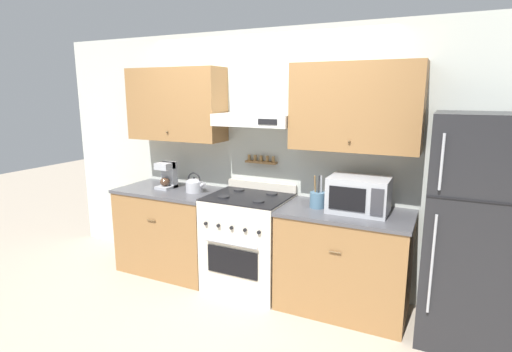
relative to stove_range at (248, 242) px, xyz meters
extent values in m
plane|color=#B2A38E|center=(0.00, -0.33, -0.48)|extent=(16.00, 16.00, 0.00)
cube|color=silver|center=(0.00, 0.38, 0.80)|extent=(5.20, 0.08, 2.55)
cube|color=olive|center=(-0.94, 0.17, 1.34)|extent=(1.09, 0.33, 0.76)
sphere|color=brown|center=(-0.94, -0.01, 1.06)|extent=(0.02, 0.02, 0.02)
cube|color=olive|center=(0.96, 0.17, 1.34)|extent=(1.12, 0.33, 0.76)
sphere|color=brown|center=(0.96, -0.01, 1.06)|extent=(0.02, 0.02, 0.02)
cube|color=silver|center=(0.00, 0.15, 1.20)|extent=(0.78, 0.37, 0.12)
cube|color=black|center=(0.22, -0.04, 1.20)|extent=(0.19, 0.01, 0.05)
cube|color=olive|center=(0.00, 0.30, 0.76)|extent=(0.34, 0.07, 0.02)
cylinder|color=olive|center=(-0.14, 0.30, 0.80)|extent=(0.03, 0.03, 0.06)
cylinder|color=olive|center=(-0.07, 0.30, 0.80)|extent=(0.03, 0.03, 0.06)
cylinder|color=olive|center=(0.00, 0.30, 0.80)|extent=(0.03, 0.03, 0.06)
cylinder|color=olive|center=(0.07, 0.30, 0.80)|extent=(0.03, 0.03, 0.06)
cylinder|color=olive|center=(0.14, 0.30, 0.80)|extent=(0.03, 0.03, 0.06)
cube|color=olive|center=(-0.94, 0.01, -0.03)|extent=(1.09, 0.65, 0.89)
cube|color=#4C4C51|center=(-0.94, 0.01, 0.43)|extent=(1.11, 0.67, 0.03)
cylinder|color=brown|center=(-0.94, -0.33, 0.18)|extent=(0.10, 0.01, 0.01)
cube|color=olive|center=(0.96, 0.01, -0.03)|extent=(1.12, 0.65, 0.89)
cube|color=#4C4C51|center=(0.96, 0.01, 0.43)|extent=(1.14, 0.67, 0.03)
cylinder|color=brown|center=(0.96, -0.33, 0.18)|extent=(0.10, 0.01, 0.01)
cube|color=beige|center=(0.00, 0.00, -0.01)|extent=(0.77, 0.65, 0.94)
cube|color=black|center=(0.00, -0.33, -0.08)|extent=(0.52, 0.01, 0.26)
cylinder|color=#ADAFB5|center=(0.00, -0.36, 0.10)|extent=(0.54, 0.02, 0.02)
cube|color=black|center=(0.00, 0.00, 0.47)|extent=(0.77, 0.65, 0.01)
cylinder|color=#232326|center=(-0.18, -0.16, 0.48)|extent=(0.11, 0.11, 0.02)
cylinder|color=#232326|center=(0.18, -0.16, 0.48)|extent=(0.11, 0.11, 0.02)
cylinder|color=#232326|center=(-0.18, 0.16, 0.48)|extent=(0.11, 0.11, 0.02)
cylinder|color=#232326|center=(0.18, 0.16, 0.48)|extent=(0.11, 0.11, 0.02)
cylinder|color=black|center=(-0.28, -0.34, 0.25)|extent=(0.03, 0.02, 0.03)
cylinder|color=black|center=(-0.14, -0.34, 0.25)|extent=(0.03, 0.02, 0.03)
cylinder|color=black|center=(0.00, -0.34, 0.25)|extent=(0.03, 0.02, 0.03)
cylinder|color=black|center=(0.14, -0.34, 0.25)|extent=(0.03, 0.02, 0.03)
cylinder|color=black|center=(0.28, -0.34, 0.25)|extent=(0.03, 0.02, 0.03)
cube|color=beige|center=(0.00, 0.31, 0.51)|extent=(0.77, 0.04, 0.08)
cube|color=#232326|center=(1.94, -0.02, 0.42)|extent=(0.67, 0.68, 1.79)
cube|color=black|center=(1.94, -0.36, 0.74)|extent=(0.67, 0.01, 0.01)
cylinder|color=#ADAFB5|center=(1.68, -0.38, 0.99)|extent=(0.02, 0.02, 0.39)
cylinder|color=#ADAFB5|center=(1.68, -0.38, 0.24)|extent=(0.02, 0.02, 0.75)
cylinder|color=#B7B7BC|center=(-0.64, 0.01, 0.50)|extent=(0.18, 0.18, 0.11)
ellipsoid|color=#B7B7BC|center=(-0.64, 0.01, 0.55)|extent=(0.16, 0.16, 0.06)
sphere|color=black|center=(-0.64, 0.01, 0.59)|extent=(0.02, 0.02, 0.02)
cylinder|color=#B7B7BC|center=(-0.55, 0.01, 0.51)|extent=(0.11, 0.04, 0.09)
torus|color=black|center=(-0.64, 0.01, 0.57)|extent=(0.16, 0.01, 0.16)
cube|color=#ADAFB5|center=(-1.00, 0.01, 0.46)|extent=(0.16, 0.20, 0.03)
cube|color=#ADAFB5|center=(-1.00, 0.07, 0.58)|extent=(0.16, 0.08, 0.28)
cube|color=#ADAFB5|center=(-1.00, 0.00, 0.69)|extent=(0.16, 0.16, 0.07)
ellipsoid|color=#4C3323|center=(-1.00, -0.01, 0.52)|extent=(0.10, 0.10, 0.09)
cube|color=#ADAFB5|center=(1.05, 0.03, 0.60)|extent=(0.51, 0.35, 0.31)
cube|color=black|center=(0.99, -0.15, 0.60)|extent=(0.30, 0.01, 0.20)
cube|color=#38383D|center=(1.24, -0.15, 0.60)|extent=(0.10, 0.01, 0.22)
cylinder|color=slate|center=(0.69, 0.01, 0.51)|extent=(0.14, 0.14, 0.14)
cylinder|color=olive|center=(0.67, 0.00, 0.66)|extent=(0.01, 0.05, 0.16)
cylinder|color=#28282B|center=(0.70, 0.01, 0.66)|extent=(0.01, 0.04, 0.16)
cylinder|color=#B2B2B7|center=(0.72, 0.02, 0.66)|extent=(0.01, 0.03, 0.16)
camera|label=1|loc=(1.71, -3.35, 1.46)|focal=28.00mm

